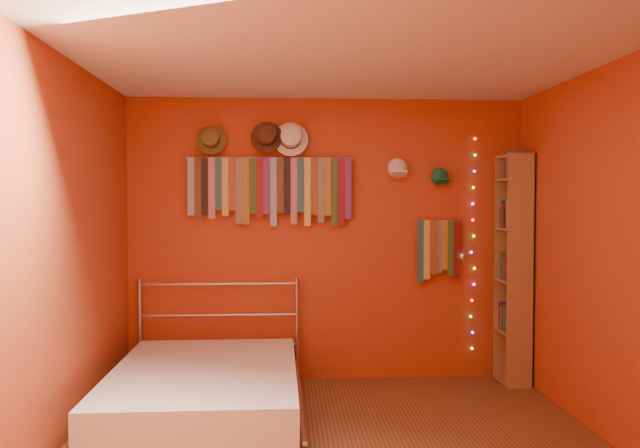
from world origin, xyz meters
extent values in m
cube|color=maroon|center=(0.00, 1.75, 1.25)|extent=(3.50, 0.02, 2.50)
cube|color=maroon|center=(1.75, 0.00, 1.25)|extent=(0.02, 3.50, 2.50)
cube|color=maroon|center=(-1.75, 0.00, 1.25)|extent=(0.02, 3.50, 2.50)
cube|color=white|center=(0.00, 0.00, 2.50)|extent=(3.50, 3.50, 0.02)
cylinder|color=#ADADB2|center=(-0.50, 1.70, 1.97)|extent=(1.45, 0.01, 0.01)
cube|color=#719BC9|center=(-1.19, 1.69, 1.72)|extent=(0.06, 0.01, 0.50)
cube|color=#502D1A|center=(-1.13, 1.68, 1.71)|extent=(0.06, 0.01, 0.53)
cube|color=black|center=(-1.07, 1.68, 1.72)|extent=(0.06, 0.01, 0.50)
cube|color=#BC5E8E|center=(-1.01, 1.69, 1.71)|extent=(0.06, 0.01, 0.53)
cube|color=#174D53|center=(-0.95, 1.68, 1.75)|extent=(0.06, 0.01, 0.46)
cube|color=#B49A48|center=(-0.89, 1.68, 1.72)|extent=(0.06, 0.01, 0.51)
cube|color=brown|center=(-0.83, 1.69, 1.74)|extent=(0.06, 0.01, 0.46)
cube|color=#121950|center=(-0.77, 1.68, 1.68)|extent=(0.06, 0.01, 0.58)
cube|color=brown|center=(-0.71, 1.68, 1.68)|extent=(0.06, 0.01, 0.58)
cube|color=#21491D|center=(-0.65, 1.69, 1.73)|extent=(0.06, 0.01, 0.49)
cube|color=maroon|center=(-0.59, 1.68, 1.71)|extent=(0.06, 0.01, 0.52)
cube|color=#48175E|center=(-0.53, 1.68, 1.73)|extent=(0.06, 0.01, 0.49)
cube|color=#688FB8|center=(-0.47, 1.69, 1.67)|extent=(0.06, 0.01, 0.60)
cube|color=#4A2C18|center=(-0.42, 1.68, 1.73)|extent=(0.06, 0.01, 0.48)
cube|color=black|center=(-0.36, 1.68, 1.72)|extent=(0.06, 0.01, 0.50)
cube|color=#AC5678|center=(-0.30, 1.69, 1.68)|extent=(0.06, 0.01, 0.58)
cube|color=#1B5660|center=(-0.24, 1.68, 1.74)|extent=(0.06, 0.01, 0.48)
cube|color=#B8BD4B|center=(-0.18, 1.68, 1.67)|extent=(0.06, 0.01, 0.60)
cube|color=brown|center=(-0.12, 1.69, 1.72)|extent=(0.06, 0.01, 0.50)
cube|color=navy|center=(-0.06, 1.68, 1.69)|extent=(0.06, 0.01, 0.57)
cube|color=#90631A|center=(0.00, 1.68, 1.72)|extent=(0.06, 0.01, 0.51)
cube|color=#244C1E|center=(0.06, 1.69, 1.67)|extent=(0.06, 0.01, 0.60)
cube|color=maroon|center=(0.12, 1.68, 1.68)|extent=(0.06, 0.01, 0.60)
cube|color=#531B6D|center=(0.18, 1.68, 1.71)|extent=(0.06, 0.01, 0.54)
cylinder|color=#ADADB2|center=(0.99, 1.70, 1.43)|extent=(0.40, 0.01, 0.01)
cube|color=#195859|center=(0.83, 1.69, 1.15)|extent=(0.06, 0.01, 0.56)
cube|color=#B9AA4A|center=(0.89, 1.68, 1.16)|extent=(0.06, 0.01, 0.53)
cube|color=brown|center=(0.94, 1.68, 1.18)|extent=(0.06, 0.01, 0.49)
cube|color=navy|center=(0.99, 1.69, 1.19)|extent=(0.06, 0.01, 0.47)
cube|color=olive|center=(1.05, 1.68, 1.20)|extent=(0.06, 0.01, 0.45)
cube|color=#305120|center=(1.10, 1.68, 1.18)|extent=(0.06, 0.01, 0.49)
cube|color=maroon|center=(1.15, 1.69, 1.16)|extent=(0.06, 0.01, 0.52)
cylinder|color=brown|center=(-1.01, 1.69, 2.12)|extent=(0.26, 0.06, 0.25)
cylinder|color=brown|center=(-1.01, 1.65, 2.13)|extent=(0.15, 0.13, 0.17)
cylinder|color=#332314|center=(-1.01, 1.67, 2.13)|extent=(0.16, 0.05, 0.16)
cylinder|color=#452818|center=(-0.53, 1.69, 2.15)|extent=(0.28, 0.07, 0.28)
cylinder|color=#452818|center=(-0.53, 1.64, 2.16)|extent=(0.16, 0.14, 0.18)
cylinder|color=black|center=(-0.53, 1.67, 2.16)|extent=(0.17, 0.06, 0.17)
cylinder|color=white|center=(-0.32, 1.69, 2.13)|extent=(0.30, 0.08, 0.30)
cylinder|color=white|center=(-0.32, 1.64, 2.14)|extent=(0.18, 0.15, 0.20)
cylinder|color=black|center=(-0.32, 1.66, 2.14)|extent=(0.18, 0.06, 0.18)
ellipsoid|color=white|center=(0.62, 1.70, 1.88)|extent=(0.18, 0.14, 0.18)
cube|color=white|center=(0.62, 1.59, 1.83)|extent=(0.13, 0.10, 0.05)
ellipsoid|color=#176A43|center=(1.00, 1.70, 1.81)|extent=(0.17, 0.13, 0.17)
cube|color=#176A43|center=(1.00, 1.60, 1.76)|extent=(0.12, 0.09, 0.05)
sphere|color=#FF3333|center=(1.32, 1.71, 2.15)|extent=(0.02, 0.02, 0.02)
sphere|color=#33FF4C|center=(1.32, 1.71, 2.01)|extent=(0.02, 0.02, 0.02)
sphere|color=#4C66FF|center=(1.32, 1.71, 1.86)|extent=(0.02, 0.02, 0.02)
sphere|color=yellow|center=(1.31, 1.71, 1.72)|extent=(0.02, 0.02, 0.02)
sphere|color=#FF4CCC|center=(1.30, 1.71, 1.57)|extent=(0.02, 0.02, 0.02)
sphere|color=#FF3333|center=(1.31, 1.71, 1.43)|extent=(0.02, 0.02, 0.02)
sphere|color=#33FF4C|center=(1.31, 1.71, 1.28)|extent=(0.02, 0.02, 0.02)
sphere|color=#4C66FF|center=(1.29, 1.71, 1.14)|extent=(0.02, 0.02, 0.02)
sphere|color=yellow|center=(1.32, 1.71, 0.99)|extent=(0.02, 0.02, 0.02)
sphere|color=#FF4CCC|center=(1.32, 1.71, 0.85)|extent=(0.02, 0.02, 0.02)
sphere|color=#FF3333|center=(1.30, 1.71, 0.70)|extent=(0.02, 0.02, 0.02)
sphere|color=#33FF4C|center=(1.29, 1.71, 0.56)|extent=(0.02, 0.02, 0.02)
sphere|color=#4C66FF|center=(1.31, 1.71, 0.41)|extent=(0.02, 0.02, 0.02)
sphere|color=yellow|center=(1.31, 1.71, 0.27)|extent=(0.02, 0.02, 0.02)
cylinder|color=#ADADB2|center=(1.15, 1.73, 1.10)|extent=(0.04, 0.03, 0.04)
cylinder|color=#ADADB2|center=(1.15, 1.61, 1.13)|extent=(0.01, 0.26, 0.08)
sphere|color=white|center=(1.15, 1.47, 1.12)|extent=(0.07, 0.07, 0.07)
cube|color=olive|center=(1.62, 1.37, 1.00)|extent=(0.24, 0.02, 2.00)
cube|color=olive|center=(1.62, 1.69, 1.00)|extent=(0.24, 0.02, 2.00)
cube|color=olive|center=(1.74, 1.53, 1.00)|extent=(0.02, 0.34, 2.00)
cube|color=olive|center=(1.62, 1.53, 0.02)|extent=(0.24, 0.32, 0.02)
cube|color=olive|center=(1.62, 1.53, 0.45)|extent=(0.24, 0.32, 0.02)
cube|color=olive|center=(1.62, 1.53, 0.90)|extent=(0.24, 0.32, 0.02)
cube|color=olive|center=(1.62, 1.53, 1.35)|extent=(0.24, 0.32, 0.02)
cube|color=olive|center=(1.62, 1.53, 1.78)|extent=(0.24, 0.32, 0.02)
cube|color=olive|center=(1.62, 1.53, 1.98)|extent=(0.24, 0.32, 0.02)
cylinder|color=#ADADB2|center=(-1.63, 1.65, 0.46)|extent=(0.03, 0.03, 0.92)
cylinder|color=#ADADB2|center=(-0.27, 1.65, 0.46)|extent=(0.03, 0.03, 0.92)
cylinder|color=#ADADB2|center=(-0.95, 1.65, 0.34)|extent=(1.36, 0.02, 0.02)
cylinder|color=#ADADB2|center=(-0.95, 1.65, 0.60)|extent=(1.36, 0.02, 0.02)
cylinder|color=#ADADB2|center=(-0.95, 1.65, 0.87)|extent=(1.36, 0.02, 0.02)
cube|color=silver|center=(-0.95, 0.68, 0.21)|extent=(1.31, 1.85, 0.37)
cylinder|color=#ADADB2|center=(-1.63, 0.68, 0.19)|extent=(0.04, 1.84, 0.03)
cylinder|color=#ADADB2|center=(-0.27, 0.68, 0.19)|extent=(0.04, 1.84, 0.03)
camera|label=1|loc=(-0.38, -3.78, 1.58)|focal=35.00mm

